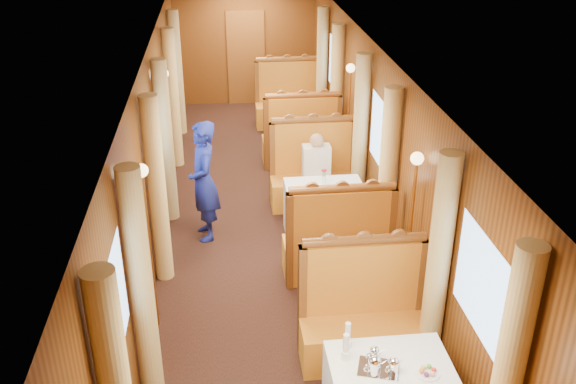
{
  "coord_description": "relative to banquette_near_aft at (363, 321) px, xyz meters",
  "views": [
    {
      "loc": [
        -0.59,
        -7.65,
        4.49
      ],
      "look_at": [
        0.17,
        -0.71,
        1.05
      ],
      "focal_mm": 40.0,
      "sensor_mm": 36.0,
      "label": 1
    }
  ],
  "objects": [
    {
      "name": "banquette_mid_aft",
      "position": [
        0.0,
        3.5,
        0.0
      ],
      "size": [
        1.3,
        0.55,
        1.34
      ],
      "color": "#B34C13",
      "rests_on": "floor"
    },
    {
      "name": "fruit_plate",
      "position": [
        0.28,
        -1.17,
        0.35
      ],
      "size": [
        0.21,
        0.21,
        0.05
      ],
      "rotation": [
        0.0,
        0.0,
        -0.25
      ],
      "color": "white",
      "rests_on": "table_near"
    },
    {
      "name": "curtain_right_mid_b",
      "position": [
        0.63,
        3.27,
        0.75
      ],
      "size": [
        0.22,
        0.22,
        2.35
      ],
      "primitive_type": "cylinder",
      "color": "#DFBE72",
      "rests_on": "floor"
    },
    {
      "name": "curtain_left_mid_b",
      "position": [
        -2.13,
        3.27,
        0.75
      ],
      "size": [
        0.22,
        0.22,
        2.35
      ],
      "primitive_type": "cylinder",
      "color": "#DFBE72",
      "rests_on": "floor"
    },
    {
      "name": "rose_vase_mid",
      "position": [
        -0.01,
        2.51,
        0.5
      ],
      "size": [
        0.06,
        0.06,
        0.36
      ],
      "rotation": [
        0.0,
        0.0,
        -0.28
      ],
      "color": "silver",
      "rests_on": "table_mid"
    },
    {
      "name": "ceiling",
      "position": [
        -0.75,
        2.49,
        2.08
      ],
      "size": [
        3.0,
        12.0,
        0.01
      ],
      "primitive_type": null,
      "rotation": [
        3.14,
        0.0,
        0.0
      ],
      "color": "silver",
      "rests_on": "wall_left"
    },
    {
      "name": "curtain_left_far_a",
      "position": [
        -2.13,
        5.21,
        0.75
      ],
      "size": [
        0.22,
        0.22,
        2.35
      ],
      "primitive_type": "cylinder",
      "color": "#DFBE72",
      "rests_on": "floor"
    },
    {
      "name": "curtain_left_far_b",
      "position": [
        -2.13,
        6.77,
        0.75
      ],
      "size": [
        0.22,
        0.22,
        2.35
      ],
      "primitive_type": "cylinder",
      "color": "#DFBE72",
      "rests_on": "floor"
    },
    {
      "name": "curtain_right_far_b",
      "position": [
        0.63,
        6.77,
        0.75
      ],
      "size": [
        0.22,
        0.22,
        2.35
      ],
      "primitive_type": "cylinder",
      "color": "#DFBE72",
      "rests_on": "floor"
    },
    {
      "name": "sconce_left_aft",
      "position": [
        -2.15,
        4.24,
        0.96
      ],
      "size": [
        0.14,
        0.14,
        1.95
      ],
      "color": "#BF8C3F",
      "rests_on": "floor"
    },
    {
      "name": "table_mid",
      "position": [
        0.0,
        2.49,
        -0.05
      ],
      "size": [
        1.05,
        0.72,
        0.75
      ],
      "primitive_type": "cube",
      "color": "white",
      "rests_on": "floor"
    },
    {
      "name": "window_left_far",
      "position": [
        -2.24,
        5.99,
        1.03
      ],
      "size": [
        0.01,
        1.2,
        0.9
      ],
      "primitive_type": null,
      "rotation": [
        1.57,
        0.0,
        1.57
      ],
      "color": "#86ADDE",
      "rests_on": "wall_left"
    },
    {
      "name": "floor",
      "position": [
        -0.75,
        2.49,
        -0.42
      ],
      "size": [
        3.0,
        12.0,
        0.01
      ],
      "primitive_type": null,
      "color": "black",
      "rests_on": "ground"
    },
    {
      "name": "cup_inboard",
      "position": [
        -0.38,
        -0.92,
        0.43
      ],
      "size": [
        0.08,
        0.08,
        0.26
      ],
      "rotation": [
        0.0,
        0.0,
        0.37
      ],
      "color": "white",
      "rests_on": "table_near"
    },
    {
      "name": "cup_outboard",
      "position": [
        -0.33,
        -0.77,
        0.43
      ],
      "size": [
        0.08,
        0.08,
        0.26
      ],
      "rotation": [
        0.0,
        0.0,
        0.12
      ],
      "color": "white",
      "rests_on": "table_near"
    },
    {
      "name": "table_far",
      "position": [
        0.0,
        5.99,
        -0.05
      ],
      "size": [
        1.05,
        0.72,
        0.75
      ],
      "primitive_type": "cube",
      "color": "white",
      "rests_on": "floor"
    },
    {
      "name": "wall_right",
      "position": [
        0.75,
        2.49,
        0.83
      ],
      "size": [
        0.01,
        12.0,
        2.5
      ],
      "primitive_type": null,
      "rotation": [
        1.57,
        0.0,
        -1.57
      ],
      "color": "brown",
      "rests_on": "floor"
    },
    {
      "name": "curtain_right_near_b",
      "position": [
        0.63,
        -0.23,
        0.75
      ],
      "size": [
        0.22,
        0.22,
        2.35
      ],
      "primitive_type": "cylinder",
      "color": "#DFBE72",
      "rests_on": "floor"
    },
    {
      "name": "banquette_far_fwd",
      "position": [
        0.0,
        4.97,
        0.0
      ],
      "size": [
        1.3,
        0.55,
        1.34
      ],
      "color": "#B34C13",
      "rests_on": "floor"
    },
    {
      "name": "banquette_mid_fwd",
      "position": [
        0.0,
        1.47,
        0.0
      ],
      "size": [
        1.3,
        0.55,
        1.34
      ],
      "color": "#B34C13",
      "rests_on": "floor"
    },
    {
      "name": "passenger",
      "position": [
        -0.0,
        3.24,
        0.32
      ],
      "size": [
        0.4,
        0.44,
        0.76
      ],
      "color": "beige",
      "rests_on": "banquette_mid_aft"
    },
    {
      "name": "banquette_far_aft",
      "position": [
        0.0,
        7.0,
        0.0
      ],
      "size": [
        1.3,
        0.55,
        1.34
      ],
      "color": "#B34C13",
      "rests_on": "floor"
    },
    {
      "name": "curtain_left_mid_a",
      "position": [
        -2.13,
        1.71,
        0.75
      ],
      "size": [
        0.22,
        0.22,
        2.35
      ],
      "primitive_type": "cylinder",
      "color": "#DFBE72",
      "rests_on": "floor"
    },
    {
      "name": "doorway_far",
      "position": [
        -0.75,
        8.46,
        0.58
      ],
      "size": [
        0.8,
        0.04,
        2.0
      ],
      "primitive_type": "cube",
      "color": "brown",
      "rests_on": "floor"
    },
    {
      "name": "banquette_near_aft",
      "position": [
        0.0,
        0.0,
        0.0
      ],
      "size": [
        1.3,
        0.55,
        1.34
      ],
      "color": "#B34C13",
      "rests_on": "floor"
    },
    {
      "name": "teapot_back",
      "position": [
        -0.14,
        -0.97,
        0.38
      ],
      "size": [
        0.16,
        0.13,
        0.12
      ],
      "primitive_type": null,
      "rotation": [
        0.0,
        0.0,
        0.22
      ],
      "color": "silver",
      "rests_on": "tea_tray"
    },
    {
      "name": "wall_left",
      "position": [
        -2.25,
        2.49,
        0.83
      ],
      "size": [
        0.01,
        12.0,
        2.5
      ],
      "primitive_type": null,
      "rotation": [
        1.57,
        0.0,
        1.57
      ],
      "color": "brown",
      "rests_on": "floor"
    },
    {
      "name": "steward",
      "position": [
        -1.61,
        2.65,
        0.41
      ],
      "size": [
        0.49,
        0.67,
        1.67
      ],
      "primitive_type": "imported",
      "rotation": [
        0.0,
        0.0,
        -1.41
      ],
      "color": "navy",
      "rests_on": "floor"
    },
    {
      "name": "teapot_right",
      "position": [
        -0.01,
        -1.14,
        0.39
      ],
      "size": [
        0.19,
        0.17,
        0.13
      ],
      "primitive_type": null,
      "rotation": [
        0.0,
        0.0,
        0.44
      ],
      "color": "silver",
      "rests_on": "tea_tray"
    },
    {
      "name": "window_left_near",
      "position": [
        -2.24,
        -1.01,
        1.03
      ],
      "size": [
        0.01,
        1.2,
        0.9
      ],
      "primitive_type": null,
      "rotation": [
        1.57,
        0.0,
        1.57
      ],
      "color": "#86ADDE",
      "rests_on": "wall_left"
    },
    {
      "name": "window_right_far",
      "position": [
        0.74,
        5.99,
        1.03
      ],
      "size": [
        0.01,
        1.2,
        0.9
      ],
      "primitive_type": null,
      "rotation": [
        1.57,
        0.0,
        -1.57
      ],
      "color": "#86ADDE",
      "rests_on": "wall_right"
    },
    {
      "name": "sconce_right_fore",
      "position": [
        0.65,
        0.74,
        0.96
      ],
      "size": [
        0.14,
        0.14,
        1.95
      ],
      "color": "#BF8C3F",
      "rests_on": "floor"
    },
    {
      "name": "window_right_near",
      "position": [
        0.74,
        -1.01,
        1.03
      ],
      "size": [
        0.01,
        1.2,
        0.9
      ],
      "primitive_type": null,
      "rotation": [
        1.57,
        0.0,
        -1.57
      ],
      "color": "#86ADDE",
      "rests_on": "wall_right"
    },
    {
      "name": "window_right_mid",
      "position": [
        0.74,
        2.49,
        1.03
      ],
      "size": [
        0.01,
        1.2,
        0.9
      ],
      "primitive_type": null,
      "rotation": [
        1.57,
        0.0,
        -1.57
      ],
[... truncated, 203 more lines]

